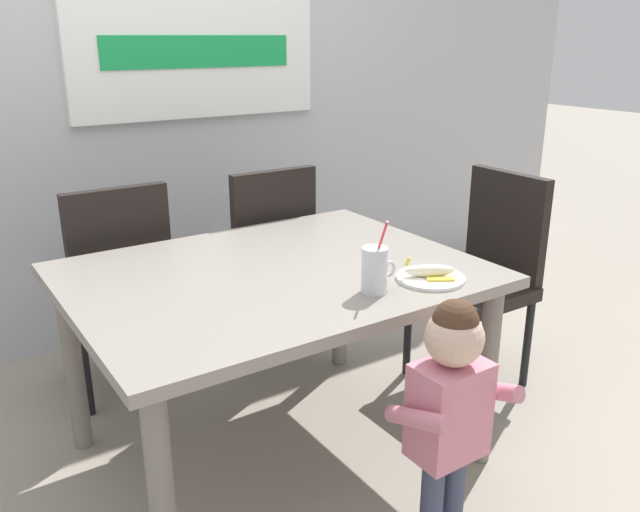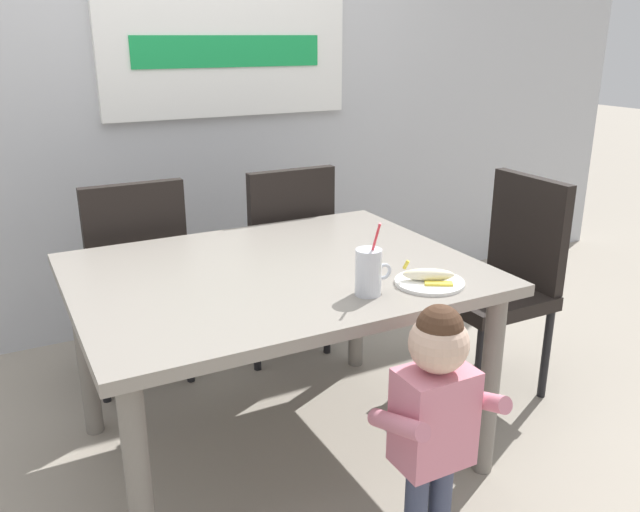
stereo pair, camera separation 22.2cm
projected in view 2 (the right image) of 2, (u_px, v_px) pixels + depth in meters
ground_plane at (280, 449)px, 2.53m from camera, size 24.00×24.00×0.00m
back_wall at (158, 52)px, 3.26m from camera, size 6.40×0.17×2.90m
dining_table at (276, 292)px, 2.31m from camera, size 1.39×1.08×0.75m
dining_chair_left at (134, 272)px, 2.85m from camera, size 0.44×0.44×0.96m
dining_chair_right at (282, 251)px, 3.13m from camera, size 0.44×0.45×0.96m
dining_chair_far at (504, 273)px, 2.83m from camera, size 0.44×0.44×0.96m
toddler_standing at (435, 406)px, 1.85m from camera, size 0.33×0.24×0.84m
milk_cup at (369, 275)px, 2.03m from camera, size 0.13×0.09×0.25m
snack_plate at (429, 282)px, 2.14m from camera, size 0.23×0.23×0.01m
peeled_banana at (429, 275)px, 2.13m from camera, size 0.17×0.14×0.07m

